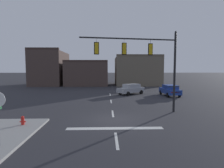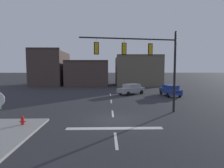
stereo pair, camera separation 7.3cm
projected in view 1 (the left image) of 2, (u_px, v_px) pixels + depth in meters
ground_plane at (114, 120)px, 13.83m from camera, size 400.00×400.00×0.00m
stop_bar_paint at (115, 128)px, 11.84m from camera, size 6.40×0.50×0.01m
lane_centreline at (113, 113)px, 15.82m from camera, size 0.16×26.40×0.01m
signal_mast_near_side at (146, 57)px, 15.61m from camera, size 8.47×1.33×7.29m
car_lot_nearside at (131, 89)px, 28.00m from camera, size 4.59×4.10×1.61m
car_lot_middle at (170, 90)px, 26.44m from camera, size 2.05×4.51×1.61m
fire_hydrant at (23, 122)px, 12.15m from camera, size 0.40×0.30×0.75m
building_row at (90, 71)px, 45.47m from camera, size 30.71×13.97×8.68m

